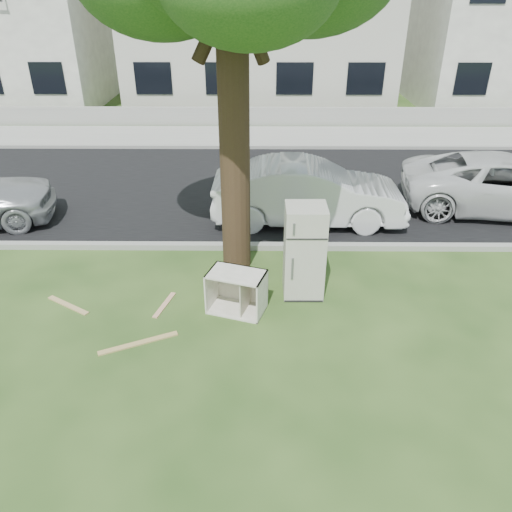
{
  "coord_description": "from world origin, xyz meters",
  "views": [
    {
      "loc": [
        0.05,
        -6.79,
        4.95
      ],
      "look_at": [
        -0.01,
        0.6,
        0.85
      ],
      "focal_mm": 35.0,
      "sensor_mm": 36.0,
      "label": 1
    }
  ],
  "objects_px": {
    "cabinet": "(237,292)",
    "fridge": "(304,251)",
    "car_center": "(308,193)",
    "car_right": "(506,184)"
  },
  "relations": [
    {
      "from": "fridge",
      "to": "car_center",
      "type": "distance_m",
      "value": 3.05
    },
    {
      "from": "fridge",
      "to": "cabinet",
      "type": "distance_m",
      "value": 1.37
    },
    {
      "from": "fridge",
      "to": "cabinet",
      "type": "relative_size",
      "value": 1.8
    },
    {
      "from": "fridge",
      "to": "car_center",
      "type": "relative_size",
      "value": 0.39
    },
    {
      "from": "cabinet",
      "to": "fridge",
      "type": "bearing_deg",
      "value": 44.02
    },
    {
      "from": "fridge",
      "to": "cabinet",
      "type": "height_order",
      "value": "fridge"
    },
    {
      "from": "car_center",
      "to": "car_right",
      "type": "distance_m",
      "value": 4.85
    },
    {
      "from": "cabinet",
      "to": "car_right",
      "type": "bearing_deg",
      "value": 52.39
    },
    {
      "from": "fridge",
      "to": "car_right",
      "type": "distance_m",
      "value": 6.33
    },
    {
      "from": "cabinet",
      "to": "car_center",
      "type": "distance_m",
      "value": 3.9
    }
  ]
}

